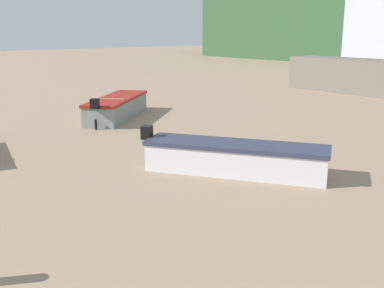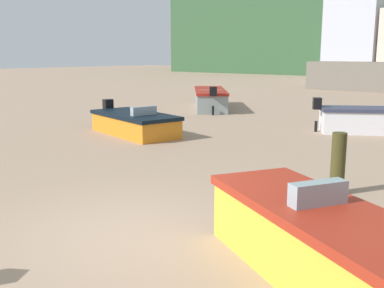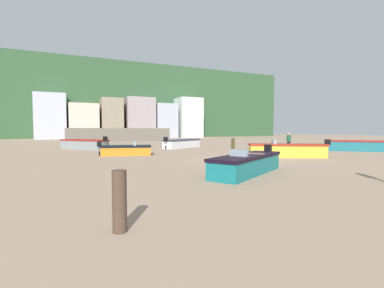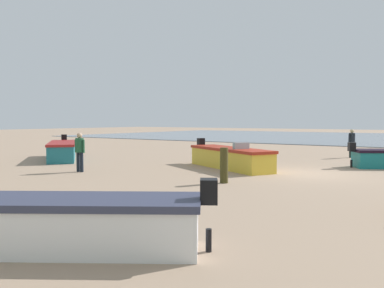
{
  "view_description": "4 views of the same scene",
  "coord_description": "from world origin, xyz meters",
  "px_view_note": "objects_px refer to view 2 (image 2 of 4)",
  "views": [
    {
      "loc": [
        9.2,
        3.11,
        3.99
      ],
      "look_at": [
        0.41,
        10.39,
        1.12
      ],
      "focal_mm": 42.88,
      "sensor_mm": 36.0,
      "label": 1
    },
    {
      "loc": [
        4.84,
        -4.31,
        2.67
      ],
      "look_at": [
        -1.45,
        3.22,
        0.73
      ],
      "focal_mm": 42.31,
      "sensor_mm": 36.0,
      "label": 2
    },
    {
      "loc": [
        -9.91,
        -14.07,
        1.9
      ],
      "look_at": [
        -1.2,
        5.8,
        0.73
      ],
      "focal_mm": 25.05,
      "sensor_mm": 36.0,
      "label": 3
    },
    {
      "loc": [
        -5.41,
        16.19,
        2.16
      ],
      "look_at": [
        3.23,
        3.5,
        1.25
      ],
      "focal_mm": 38.66,
      "sensor_mm": 36.0,
      "label": 4
    }
  ],
  "objects_px": {
    "boat_yellow_3": "(369,273)",
    "boat_grey_1": "(210,99)",
    "mooring_post_near_water": "(338,164)",
    "boat_orange_2": "(134,123)"
  },
  "relations": [
    {
      "from": "boat_orange_2",
      "to": "boat_yellow_3",
      "type": "distance_m",
      "value": 11.54
    },
    {
      "from": "boat_yellow_3",
      "to": "mooring_post_near_water",
      "type": "distance_m",
      "value": 4.3
    },
    {
      "from": "boat_orange_2",
      "to": "boat_yellow_3",
      "type": "bearing_deg",
      "value": 71.98
    },
    {
      "from": "boat_orange_2",
      "to": "mooring_post_near_water",
      "type": "bearing_deg",
      "value": 88.29
    },
    {
      "from": "boat_orange_2",
      "to": "mooring_post_near_water",
      "type": "distance_m",
      "value": 8.25
    },
    {
      "from": "boat_yellow_3",
      "to": "boat_grey_1",
      "type": "bearing_deg",
      "value": 71.37
    },
    {
      "from": "boat_grey_1",
      "to": "boat_orange_2",
      "type": "xyz_separation_m",
      "value": [
        2.65,
        -7.64,
        -0.11
      ]
    },
    {
      "from": "boat_grey_1",
      "to": "mooring_post_near_water",
      "type": "xyz_separation_m",
      "value": [
        10.63,
        -9.73,
        0.12
      ]
    },
    {
      "from": "boat_grey_1",
      "to": "boat_yellow_3",
      "type": "distance_m",
      "value": 18.48
    },
    {
      "from": "mooring_post_near_water",
      "to": "boat_grey_1",
      "type": "bearing_deg",
      "value": 137.53
    }
  ]
}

